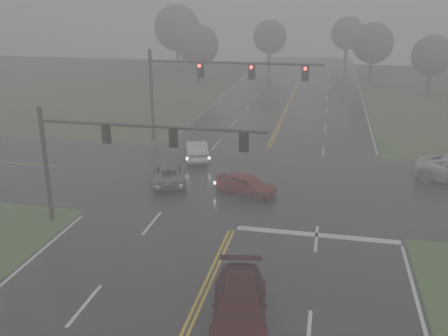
% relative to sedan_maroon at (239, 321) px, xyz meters
% --- Properties ---
extents(main_road, '(18.00, 160.00, 0.02)m').
position_rel_sedan_maroon_xyz_m(main_road, '(-1.83, 13.70, 0.00)').
color(main_road, black).
rests_on(main_road, ground).
extents(cross_street, '(120.00, 14.00, 0.02)m').
position_rel_sedan_maroon_xyz_m(cross_street, '(-1.83, 15.70, 0.00)').
color(cross_street, black).
rests_on(cross_street, ground).
extents(stop_bar, '(8.50, 0.50, 0.01)m').
position_rel_sedan_maroon_xyz_m(stop_bar, '(2.67, 8.10, 0.00)').
color(stop_bar, '#BDBDBD').
rests_on(stop_bar, ground).
extents(sedan_maroon, '(2.89, 5.42, 1.50)m').
position_rel_sedan_maroon_xyz_m(sedan_maroon, '(0.00, 0.00, 0.00)').
color(sedan_maroon, '#33090B').
rests_on(sedan_maroon, ground).
extents(sedan_red, '(4.29, 2.77, 1.36)m').
position_rel_sedan_maroon_xyz_m(sedan_red, '(-1.94, 13.06, 0.00)').
color(sedan_red, maroon).
rests_on(sedan_red, ground).
extents(sedan_silver, '(2.96, 4.79, 1.49)m').
position_rel_sedan_maroon_xyz_m(sedan_silver, '(-6.96, 19.58, 0.00)').
color(sedan_silver, silver).
rests_on(sedan_silver, ground).
extents(car_grey, '(3.51, 5.17, 1.32)m').
position_rel_sedan_maroon_xyz_m(car_grey, '(-7.38, 14.12, 0.00)').
color(car_grey, '#585B60').
rests_on(car_grey, ground).
extents(signal_gantry_near, '(12.23, 0.28, 6.48)m').
position_rel_sedan_maroon_xyz_m(signal_gantry_near, '(-8.24, 7.08, 4.57)').
color(signal_gantry_near, black).
rests_on(signal_gantry_near, ground).
extents(signal_gantry_far, '(14.47, 0.40, 7.86)m').
position_rel_sedan_maroon_xyz_m(signal_gantry_far, '(-7.54, 24.05, 5.54)').
color(signal_gantry_far, black).
rests_on(signal_gantry_far, ground).
extents(tree_nw_a, '(5.84, 5.84, 8.58)m').
position_rel_sedan_maroon_xyz_m(tree_nw_a, '(-15.86, 54.15, 5.64)').
color(tree_nw_a, '#392F25').
rests_on(tree_nw_a, ground).
extents(tree_ne_a, '(5.95, 5.95, 8.73)m').
position_rel_sedan_maroon_xyz_m(tree_ne_a, '(8.58, 61.49, 5.74)').
color(tree_ne_a, '#392F25').
rests_on(tree_ne_a, ground).
extents(tree_n_mid, '(5.83, 5.83, 8.57)m').
position_rel_sedan_maroon_xyz_m(tree_n_mid, '(-7.90, 72.98, 5.63)').
color(tree_n_mid, '#392F25').
rests_on(tree_n_mid, ground).
extents(tree_e_near, '(5.20, 5.20, 7.64)m').
position_rel_sedan_maroon_xyz_m(tree_e_near, '(15.35, 52.72, 5.01)').
color(tree_e_near, '#392F25').
rests_on(tree_e_near, ground).
extents(tree_nw_b, '(7.57, 7.57, 11.11)m').
position_rel_sedan_maroon_xyz_m(tree_nw_b, '(-22.67, 66.35, 7.31)').
color(tree_nw_b, '#392F25').
rests_on(tree_nw_b, ground).
extents(tree_n_far, '(6.06, 6.06, 8.90)m').
position_rel_sedan_maroon_xyz_m(tree_n_far, '(5.43, 81.97, 5.85)').
color(tree_n_far, '#392F25').
rests_on(tree_n_far, ground).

